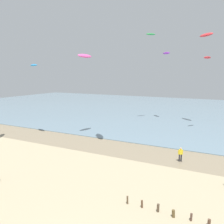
# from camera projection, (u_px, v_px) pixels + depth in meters

# --- Properties ---
(wet_sand_strip) EXTENTS (120.00, 6.58, 0.01)m
(wet_sand_strip) POSITION_uv_depth(u_px,v_px,m) (158.00, 155.00, 30.18)
(wet_sand_strip) COLOR #84755B
(wet_sand_strip) RESTS_ON ground
(sea) EXTENTS (160.00, 70.00, 0.10)m
(sea) POSITION_uv_depth(u_px,v_px,m) (200.00, 112.00, 63.70)
(sea) COLOR slate
(sea) RESTS_ON ground
(person_by_waterline) EXTENTS (0.52, 0.36, 1.71)m
(person_by_waterline) POSITION_uv_depth(u_px,v_px,m) (180.00, 154.00, 27.76)
(person_by_waterline) COLOR #232328
(person_by_waterline) RESTS_ON ground
(kite_aloft_0) EXTENTS (3.30, 3.16, 0.99)m
(kite_aloft_0) POSITION_uv_depth(u_px,v_px,m) (206.00, 35.00, 44.31)
(kite_aloft_0) COLOR red
(kite_aloft_3) EXTENTS (2.47, 2.64, 0.51)m
(kite_aloft_3) POSITION_uv_depth(u_px,v_px,m) (166.00, 53.00, 50.17)
(kite_aloft_3) COLOR purple
(kite_aloft_4) EXTENTS (1.58, 3.06, 0.85)m
(kite_aloft_4) POSITION_uv_depth(u_px,v_px,m) (85.00, 56.00, 36.99)
(kite_aloft_4) COLOR #E54C99
(kite_aloft_5) EXTENTS (1.47, 1.98, 0.55)m
(kite_aloft_5) POSITION_uv_depth(u_px,v_px,m) (207.00, 58.00, 40.25)
(kite_aloft_5) COLOR red
(kite_aloft_9) EXTENTS (1.99, 2.06, 0.42)m
(kite_aloft_9) POSITION_uv_depth(u_px,v_px,m) (151.00, 34.00, 48.62)
(kite_aloft_9) COLOR green
(kite_aloft_10) EXTENTS (2.03, 1.15, 0.35)m
(kite_aloft_10) POSITION_uv_depth(u_px,v_px,m) (34.00, 65.00, 37.43)
(kite_aloft_10) COLOR #2384D1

